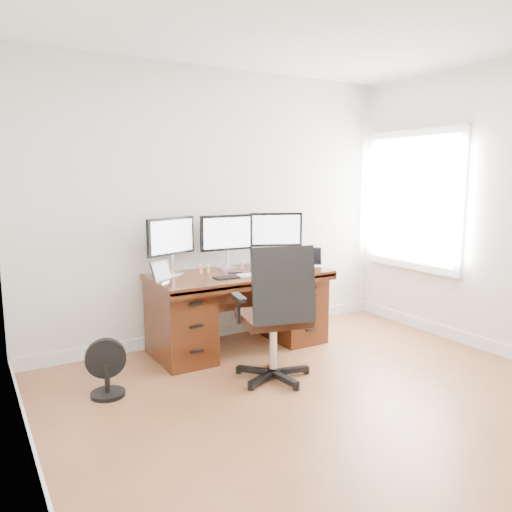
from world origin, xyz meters
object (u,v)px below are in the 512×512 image
desk (239,307)px  floor_fan (107,369)px  monitor_center (227,235)px  office_chair (275,337)px  keyboard (253,275)px

desk → floor_fan: (-1.39, -0.46, -0.19)m
floor_fan → monitor_center: (1.39, 0.70, 0.87)m
desk → office_chair: 0.87m
office_chair → monitor_center: monitor_center is taller
floor_fan → monitor_center: size_ratio=0.81×
office_chair → keyboard: (0.16, 0.64, 0.39)m
desk → keyboard: bearing=-82.3°
desk → monitor_center: monitor_center is taller
monitor_center → keyboard: 0.57m
desk → floor_fan: 1.47m
office_chair → desk: bearing=94.3°
office_chair → monitor_center: 1.32m
floor_fan → office_chair: bearing=-6.0°
desk → monitor_center: bearing=90.0°
floor_fan → monitor_center: bearing=38.5°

